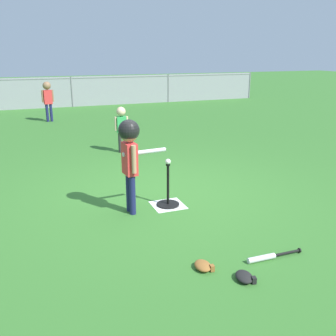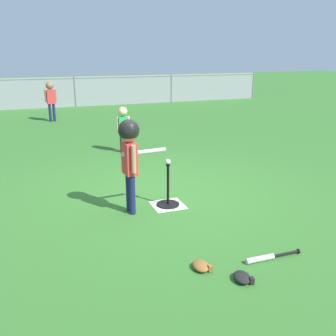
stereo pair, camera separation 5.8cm
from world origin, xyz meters
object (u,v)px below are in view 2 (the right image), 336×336
(batting_tee, at_px, (168,199))
(baseball_on_tee, at_px, (168,162))
(fielder_deep_left, at_px, (123,123))
(glove_near_bats, at_px, (201,266))
(batter_child, at_px, (130,147))
(glove_by_plate, at_px, (242,277))
(spare_bat_silver, at_px, (266,258))
(fielder_deep_center, at_px, (51,96))

(batting_tee, distance_m, baseball_on_tee, 0.55)
(fielder_deep_left, distance_m, glove_near_bats, 4.80)
(batting_tee, height_order, batter_child, batter_child)
(glove_near_bats, bearing_deg, batting_tee, 81.03)
(batting_tee, xyz_separation_m, glove_by_plate, (0.02, -1.97, -0.06))
(spare_bat_silver, height_order, glove_by_plate, glove_by_plate)
(baseball_on_tee, bearing_deg, batter_child, -174.92)
(glove_by_plate, bearing_deg, glove_near_bats, 131.56)
(fielder_deep_left, xyz_separation_m, fielder_deep_center, (-1.15, 4.44, 0.15))
(spare_bat_silver, distance_m, glove_near_bats, 0.70)
(baseball_on_tee, bearing_deg, spare_bat_silver, -75.88)
(batting_tee, relative_size, fielder_deep_center, 0.50)
(baseball_on_tee, xyz_separation_m, glove_near_bats, (-0.26, -1.65, -0.61))
(batter_child, height_order, glove_near_bats, batter_child)
(spare_bat_silver, xyz_separation_m, glove_near_bats, (-0.70, 0.08, 0.01))
(batter_child, bearing_deg, glove_by_plate, -73.69)
(baseball_on_tee, relative_size, batter_child, 0.06)
(batter_child, xyz_separation_m, fielder_deep_left, (0.68, 3.14, -0.27))
(fielder_deep_left, bearing_deg, glove_near_bats, -94.83)
(fielder_deep_center, height_order, glove_by_plate, fielder_deep_center)
(batting_tee, height_order, glove_by_plate, batting_tee)
(baseball_on_tee, relative_size, fielder_deep_left, 0.08)
(spare_bat_silver, distance_m, glove_by_plate, 0.48)
(baseball_on_tee, height_order, batter_child, batter_child)
(spare_bat_silver, bearing_deg, batting_tee, 104.12)
(batting_tee, distance_m, fielder_deep_center, 7.63)
(spare_bat_silver, bearing_deg, batter_child, 120.14)
(batting_tee, xyz_separation_m, glove_near_bats, (-0.26, -1.65, -0.06))
(baseball_on_tee, distance_m, batter_child, 0.60)
(batter_child, height_order, spare_bat_silver, batter_child)
(batter_child, bearing_deg, fielder_deep_left, 77.72)
(baseball_on_tee, height_order, fielder_deep_center, fielder_deep_center)
(fielder_deep_left, relative_size, glove_by_plate, 3.89)
(batting_tee, bearing_deg, fielder_deep_left, 87.40)
(baseball_on_tee, height_order, fielder_deep_left, fielder_deep_left)
(fielder_deep_center, relative_size, spare_bat_silver, 1.88)
(baseball_on_tee, bearing_deg, fielder_deep_left, 87.40)
(fielder_deep_center, xyz_separation_m, spare_bat_silver, (1.45, -9.27, -0.75))
(baseball_on_tee, xyz_separation_m, glove_by_plate, (0.02, -1.97, -0.61))
(spare_bat_silver, bearing_deg, glove_by_plate, -150.65)
(batting_tee, bearing_deg, baseball_on_tee, 63.43)
(batting_tee, bearing_deg, glove_near_bats, -98.97)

